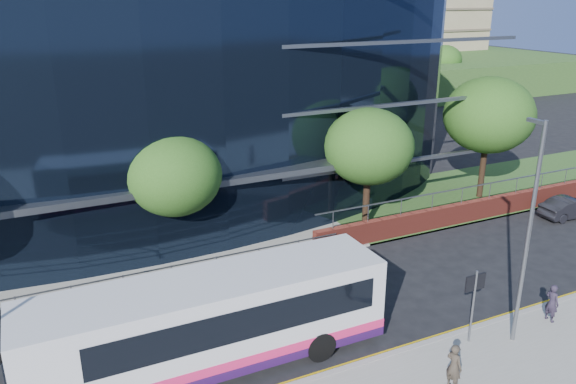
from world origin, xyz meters
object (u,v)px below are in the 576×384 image
tree_dist_f (444,60)px  pedestrian_b (454,366)px  tree_far_b (174,176)px  city_bus (213,322)px  streetlight_east (529,229)px  tree_dist_e (343,65)px  tree_far_c (369,147)px  tree_far_d (489,115)px  parked_car (570,207)px  street_sign (474,292)px  pedestrian (552,303)px

tree_dist_f → pedestrian_b: bearing=-129.8°
tree_far_b → tree_dist_f: same height
tree_far_b → city_bus: bearing=-97.3°
tree_dist_f → city_bus: tree_dist_f is taller
streetlight_east → tree_dist_e: bearing=66.9°
tree_far_c → city_bus: size_ratio=0.54×
tree_far_b → streetlight_east: (9.00, -11.67, 0.23)m
tree_far_d → pedestrian_b: size_ratio=4.77×
parked_car → tree_dist_f: bearing=-27.4°
tree_far_b → pedestrian_b: 14.22m
tree_dist_f → pedestrian_b: tree_dist_f is taller
street_sign → parked_car: size_ratio=0.77×
tree_dist_e → parked_car: tree_dist_e is taller
city_bus → tree_far_d: bearing=23.8°
parked_car → pedestrian: (-10.04, -7.25, 0.31)m
tree_dist_f → parked_car: 42.73m
tree_far_d → tree_far_b: bearing=-178.5°
street_sign → tree_far_d: bearing=45.2°
tree_far_c → pedestrian: 11.52m
tree_far_b → tree_dist_f: 53.90m
street_sign → tree_dist_e: 45.99m
tree_dist_f → pedestrian: (-31.76, -43.87, -3.30)m
street_sign → city_bus: 9.01m
tree_dist_e → city_bus: 47.99m
tree_far_c → tree_dist_f: 46.67m
pedestrian_b → tree_dist_e: bearing=-34.9°
streetlight_east → pedestrian: size_ratio=5.30×
streetlight_east → pedestrian: bearing=7.8°
tree_dist_e → tree_far_c: bearing=-118.7°
tree_dist_e → parked_car: 35.30m
tree_far_c → city_bus: bearing=-144.7°
pedestrian → pedestrian_b: pedestrian_b is taller
tree_far_c → tree_dist_f: tree_far_c is taller
pedestrian → pedestrian_b: (-5.99, -1.43, 0.03)m
tree_far_d → city_bus: (-20.06, -8.83, -3.47)m
tree_dist_f → streetlight_east: streetlight_east is taller
tree_far_b → tree_far_d: tree_far_d is taller
street_sign → tree_dist_f: bearing=50.8°
tree_far_b → parked_car: bearing=-10.9°
streetlight_east → parked_car: streetlight_east is taller
tree_far_b → streetlight_east: bearing=-52.4°
street_sign → pedestrian_b: bearing=-142.7°
streetlight_east → city_bus: bearing=161.6°
tree_dist_e → city_bus: tree_dist_e is taller
tree_far_b → tree_dist_f: (43.00, 32.50, 0.00)m
street_sign → pedestrian: bearing=-4.3°
tree_dist_e → city_bus: size_ratio=0.54×
tree_far_c → tree_far_d: tree_far_d is taller
tree_far_b → tree_far_d: size_ratio=0.81×
tree_dist_e → street_sign: bearing=-115.1°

